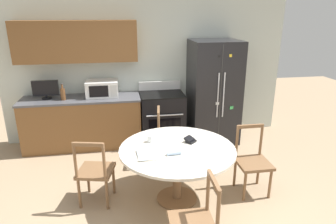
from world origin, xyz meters
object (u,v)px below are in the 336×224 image
dining_chair_right (252,162)px  oven_range (162,117)px  refrigerator (213,92)px  microwave (102,88)px  candle_glass (150,139)px  counter_bottle (63,94)px  wallet (190,140)px  dining_chair_near (195,224)px  countertop_tv (46,89)px  dining_chair_far (169,137)px  dining_chair_left (95,172)px

dining_chair_right → oven_range: bearing=-62.3°
refrigerator → microwave: bearing=175.9°
microwave → candle_glass: 1.83m
counter_bottle → wallet: 2.46m
dining_chair_near → candle_glass: dining_chair_near is taller
refrigerator → wallet: bearing=-116.8°
countertop_tv → wallet: 2.76m
dining_chair_far → dining_chair_right: same height
microwave → dining_chair_near: bearing=-72.6°
oven_range → candle_glass: (-0.39, -1.61, 0.30)m
oven_range → microwave: size_ratio=1.97×
candle_glass → countertop_tv: bearing=133.4°
oven_range → counter_bottle: counter_bottle is taller
dining_chair_right → dining_chair_left: bearing=-2.0°
candle_glass → oven_range: bearing=76.5°
refrigerator → dining_chair_far: 1.32m
countertop_tv → dining_chair_right: countertop_tv is taller
microwave → candle_glass: (0.65, -1.69, -0.27)m
countertop_tv → candle_glass: size_ratio=4.80×
countertop_tv → dining_chair_near: countertop_tv is taller
refrigerator → countertop_tv: bearing=177.5°
microwave → dining_chair_right: (1.98, -1.90, -0.60)m
dining_chair_left → dining_chair_right: bearing=10.6°
counter_bottle → dining_chair_far: bearing=-25.1°
refrigerator → candle_glass: bearing=-130.6°
countertop_tv → counter_bottle: size_ratio=1.52×
dining_chair_near → dining_chair_left: size_ratio=1.00×
dining_chair_near → countertop_tv: bearing=34.5°
microwave → dining_chair_far: size_ratio=0.61×
counter_bottle → dining_chair_right: (2.62, -1.78, -0.57)m
microwave → countertop_tv: bearing=-179.3°
dining_chair_near → wallet: dining_chair_near is taller
microwave → dining_chair_right: 2.81m
counter_bottle → dining_chair_left: 1.87m
candle_glass → dining_chair_far: bearing=64.4°
counter_bottle → dining_chair_near: 3.28m
oven_range → dining_chair_far: oven_range is taller
oven_range → dining_chair_near: bearing=-92.3°
oven_range → dining_chair_left: 2.06m
oven_range → candle_glass: oven_range is taller
countertop_tv → dining_chair_near: bearing=-57.6°
wallet → dining_chair_far: bearing=98.2°
countertop_tv → wallet: size_ratio=2.46×
wallet → dining_chair_near: bearing=-101.0°
oven_range → wallet: oven_range is taller
dining_chair_right → dining_chair_far: bearing=-45.7°
dining_chair_right → wallet: (-0.83, 0.12, 0.32)m
refrigerator → countertop_tv: size_ratio=4.31×
counter_bottle → candle_glass: 2.05m
counter_bottle → countertop_tv: bearing=158.0°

